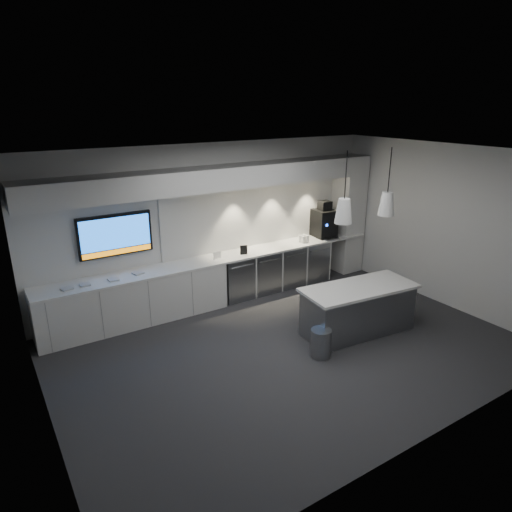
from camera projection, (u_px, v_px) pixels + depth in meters
floor at (290, 348)px, 7.22m from camera, size 7.00×7.00×0.00m
ceiling at (295, 156)px, 6.25m from camera, size 7.00×7.00×0.00m
wall_back at (214, 222)px, 8.73m from camera, size 7.00×0.00×7.00m
wall_front at (436, 325)px, 4.74m from camera, size 7.00×0.00×7.00m
wall_left at (34, 315)px, 4.96m from camera, size 0.00×7.00×7.00m
wall_right at (443, 226)px, 8.51m from camera, size 0.00×7.00×7.00m
back_counter at (223, 258)px, 8.68m from camera, size 6.80×0.65×0.04m
left_base_cabinets at (135, 300)px, 7.93m from camera, size 3.30×0.63×0.86m
fridge_unit_a at (235, 277)px, 8.95m from camera, size 0.60×0.61×0.85m
fridge_unit_b at (261, 271)px, 9.27m from camera, size 0.60×0.61×0.85m
fridge_unit_c at (287, 265)px, 9.59m from camera, size 0.60×0.61×0.85m
fridge_unit_d at (310, 260)px, 9.91m from camera, size 0.60×0.61×0.85m
backsplash at (267, 212)px, 9.31m from camera, size 4.60×0.03×1.30m
soffit at (220, 178)px, 8.20m from camera, size 6.90×0.60×0.40m
column at (348, 214)px, 10.18m from camera, size 0.55×0.55×2.60m
wall_tv at (115, 235)px, 7.71m from camera, size 1.25×0.07×0.72m
island at (358, 309)px, 7.61m from camera, size 2.01×1.02×0.82m
bin at (321, 343)px, 6.93m from camera, size 0.41×0.41×0.44m
coffee_machine at (324, 222)px, 9.86m from camera, size 0.48×0.64×0.78m
sign_black at (244, 250)px, 8.77m from camera, size 0.14×0.06×0.18m
sign_white at (217, 255)px, 8.54m from camera, size 0.18×0.07×0.14m
cup_cluster at (304, 239)px, 9.52m from camera, size 0.18×0.18×0.15m
tray_a at (67, 289)px, 7.16m from camera, size 0.20×0.20×0.02m
tray_b at (85, 285)px, 7.32m from camera, size 0.17×0.17×0.02m
tray_c at (113, 280)px, 7.53m from camera, size 0.16×0.16×0.02m
tray_d at (138, 273)px, 7.81m from camera, size 0.20×0.20×0.02m
pendant_left at (344, 211)px, 6.81m from camera, size 0.26×0.26×1.08m
pendant_right at (387, 204)px, 7.28m from camera, size 0.26×0.26×1.08m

